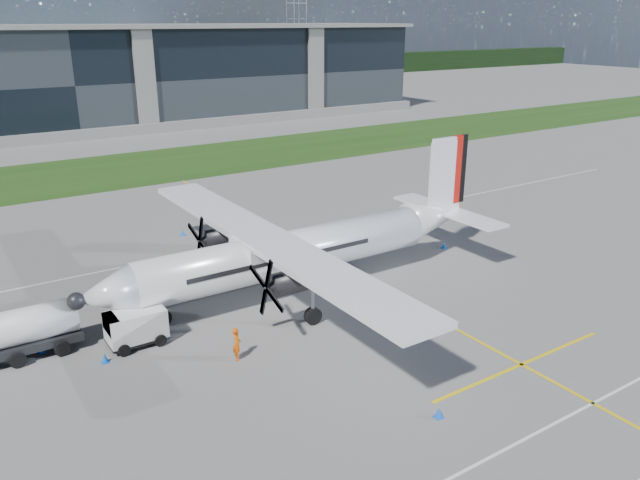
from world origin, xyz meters
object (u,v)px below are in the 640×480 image
at_px(pylon_east, 297,24).
at_px(turboprop_aircraft, 302,225).
at_px(safety_cone_nose_port, 105,358).
at_px(safety_cone_fwd, 41,348).
at_px(safety_cone_portwing, 439,412).
at_px(baggage_tug, 136,328).
at_px(ground_crew_person, 237,341).
at_px(safety_cone_tail, 444,245).
at_px(safety_cone_stbdwing, 183,233).

height_order(pylon_east, turboprop_aircraft, pylon_east).
relative_size(safety_cone_nose_port, safety_cone_fwd, 1.00).
xyz_separation_m(pylon_east, safety_cone_portwing, (-88.54, -156.94, -14.75)).
xyz_separation_m(safety_cone_nose_port, safety_cone_fwd, (-2.50, 2.83, 0.00)).
bearing_deg(baggage_tug, safety_cone_portwing, -56.98).
bearing_deg(ground_crew_person, pylon_east, -10.94).
relative_size(pylon_east, ground_crew_person, 14.93).
relative_size(turboprop_aircraft, safety_cone_fwd, 57.45).
relative_size(turboprop_aircraft, safety_cone_nose_port, 57.45).
relative_size(safety_cone_portwing, safety_cone_tail, 1.00).
distance_m(safety_cone_nose_port, safety_cone_stbdwing, 19.49).
height_order(safety_cone_nose_port, safety_cone_stbdwing, same).
height_order(ground_crew_person, safety_cone_fwd, ground_crew_person).
xyz_separation_m(pylon_east, safety_cone_stbdwing, (-88.74, -127.95, -14.75)).
bearing_deg(ground_crew_person, turboprop_aircraft, -31.40).
relative_size(safety_cone_nose_port, safety_cone_stbdwing, 1.00).
distance_m(ground_crew_person, safety_cone_portwing, 10.59).
bearing_deg(safety_cone_fwd, turboprop_aircraft, -2.31).
bearing_deg(ground_crew_person, safety_cone_nose_port, 80.85).
distance_m(ground_crew_person, safety_cone_fwd, 10.33).
height_order(turboprop_aircraft, baggage_tug, turboprop_aircraft).
bearing_deg(safety_cone_nose_port, pylon_east, 55.46).
distance_m(safety_cone_portwing, safety_cone_stbdwing, 28.99).
height_order(baggage_tug, safety_cone_fwd, baggage_tug).
xyz_separation_m(turboprop_aircraft, safety_cone_fwd, (-15.58, 0.63, -4.06)).
xyz_separation_m(pylon_east, ground_crew_person, (-93.62, -147.69, -14.00)).
height_order(baggage_tug, safety_cone_portwing, baggage_tug).
distance_m(safety_cone_stbdwing, safety_cone_fwd, 18.83).
height_order(turboprop_aircraft, safety_cone_portwing, turboprop_aircraft).
height_order(turboprop_aircraft, safety_cone_nose_port, turboprop_aircraft).
bearing_deg(baggage_tug, pylon_east, 55.82).
relative_size(baggage_tug, safety_cone_nose_port, 6.41).
distance_m(turboprop_aircraft, baggage_tug, 11.67).
bearing_deg(safety_cone_portwing, safety_cone_tail, 45.42).
relative_size(turboprop_aircraft, safety_cone_tail, 57.45).
bearing_deg(turboprop_aircraft, baggage_tug, -173.58).
height_order(pylon_east, safety_cone_nose_port, pylon_east).
relative_size(pylon_east, safety_cone_portwing, 60.00).
distance_m(pylon_east, safety_cone_stbdwing, 156.41).
bearing_deg(safety_cone_stbdwing, safety_cone_portwing, -89.60).
bearing_deg(pylon_east, baggage_tug, -124.18).
height_order(ground_crew_person, safety_cone_nose_port, ground_crew_person).
xyz_separation_m(pylon_east, safety_cone_nose_port, (-99.34, -144.31, -14.75)).
bearing_deg(safety_cone_tail, pylon_east, 62.60).
height_order(safety_cone_portwing, safety_cone_stbdwing, same).
relative_size(pylon_east, baggage_tug, 9.36).
xyz_separation_m(turboprop_aircraft, safety_cone_nose_port, (-13.08, -2.20, -4.06)).
height_order(safety_cone_tail, safety_cone_fwd, same).
bearing_deg(safety_cone_tail, baggage_tug, -175.69).
bearing_deg(turboprop_aircraft, safety_cone_stbdwing, 99.92).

